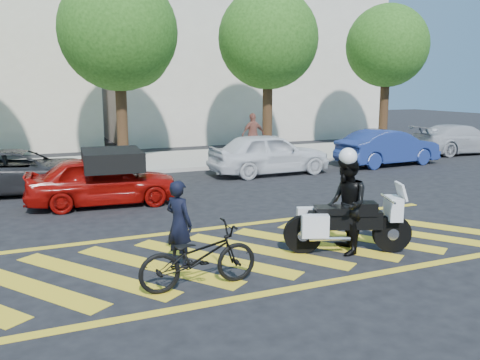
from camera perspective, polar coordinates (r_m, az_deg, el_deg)
name	(u,v)px	position (r m, az deg, el deg)	size (l,w,h in m)	color
ground	(242,254)	(9.95, 0.21, -8.29)	(90.00, 90.00, 0.00)	black
sidewalk	(124,163)	(21.20, -12.90, 1.83)	(60.00, 5.00, 0.15)	#9E998E
crosswalk	(240,254)	(9.93, 0.00, -8.30)	(12.33, 4.00, 0.01)	gold
building_right	(239,47)	(32.34, -0.09, 14.68)	(16.00, 8.00, 11.00)	beige
tree_center	(121,36)	(21.13, -13.17, 15.46)	(4.60, 4.60, 7.56)	black
tree_right	(270,43)	(23.22, 3.39, 15.13)	(4.40, 4.40, 7.41)	black
tree_far_right	(388,49)	(26.76, 16.30, 13.91)	(4.00, 4.00, 7.10)	black
officer_bike	(179,223)	(9.17, -6.86, -4.87)	(0.57, 0.38, 1.58)	black
bicycle	(199,257)	(8.25, -4.67, -8.57)	(0.69, 1.97, 1.03)	black
police_motorcycle	(346,223)	(10.08, 11.80, -4.71)	(2.38, 1.29, 1.10)	black
officer_moto	(346,205)	(9.97, 11.83, -2.78)	(0.92, 0.72, 1.90)	black
red_convertible	(103,180)	(14.22, -15.18, -0.04)	(1.61, 3.99, 1.36)	#900A06
parked_mid_left	(22,171)	(16.62, -23.33, 0.89)	(2.20, 4.76, 1.32)	black
parked_mid_right	(269,154)	(18.55, 3.30, 2.98)	(1.79, 4.45, 1.52)	silver
parked_right	(388,147)	(21.51, 16.29, 3.54)	(1.53, 4.39, 1.45)	navy
parked_far_right	(460,139)	(26.22, 23.48, 4.23)	(1.94, 4.78, 1.39)	#A8AAB0
pedestrian_right	(253,135)	(22.25, 1.47, 5.12)	(1.09, 0.46, 1.87)	brown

